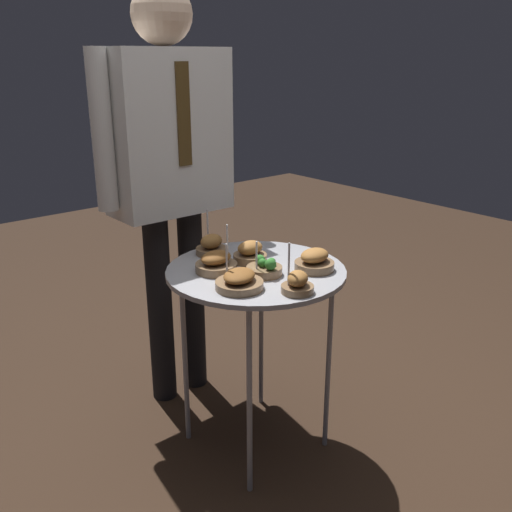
{
  "coord_description": "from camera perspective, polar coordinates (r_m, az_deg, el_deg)",
  "views": [
    {
      "loc": [
        -1.28,
        -1.5,
        1.51
      ],
      "look_at": [
        0.0,
        0.0,
        0.81
      ],
      "focal_mm": 40.0,
      "sensor_mm": 36.0,
      "label": 1
    }
  ],
  "objects": [
    {
      "name": "waiter_figure",
      "position": [
        2.42,
        -8.71,
        10.15
      ],
      "size": [
        0.66,
        0.25,
        1.78
      ],
      "color": "black",
      "rests_on": "ground_plane"
    },
    {
      "name": "bowl_roast_near_rim",
      "position": [
        1.92,
        -1.69,
        -2.51
      ],
      "size": [
        0.17,
        0.16,
        0.15
      ],
      "color": "brown",
      "rests_on": "serving_cart"
    },
    {
      "name": "bowl_roast_front_left",
      "position": [
        1.89,
        4.16,
        -2.75
      ],
      "size": [
        0.11,
        0.11,
        0.17
      ],
      "color": "brown",
      "rests_on": "serving_cart"
    },
    {
      "name": "bowl_broccoli_center",
      "position": [
        2.04,
        0.88,
        -1.25
      ],
      "size": [
        0.13,
        0.13,
        0.13
      ],
      "color": "brown",
      "rests_on": "serving_cart"
    },
    {
      "name": "serving_cart",
      "position": [
        2.13,
        -0.0,
        -2.75
      ],
      "size": [
        0.67,
        0.67,
        0.76
      ],
      "color": "#939399",
      "rests_on": "ground_plane"
    },
    {
      "name": "bowl_roast_far_rim",
      "position": [
        2.26,
        -4.48,
        1.04
      ],
      "size": [
        0.12,
        0.12,
        0.17
      ],
      "color": "brown",
      "rests_on": "serving_cart"
    },
    {
      "name": "bowl_roast_front_right",
      "position": [
        2.07,
        -3.99,
        -0.72
      ],
      "size": [
        0.15,
        0.15,
        0.18
      ],
      "color": "brown",
      "rests_on": "serving_cart"
    },
    {
      "name": "bowl_roast_front_center",
      "position": [
        2.09,
        5.86,
        -0.52
      ],
      "size": [
        0.15,
        0.15,
        0.08
      ],
      "color": "brown",
      "rests_on": "serving_cart"
    },
    {
      "name": "ground_plane",
      "position": [
        2.48,
        -0.0,
        -17.97
      ],
      "size": [
        8.0,
        8.0,
        0.0
      ],
      "primitive_type": "plane",
      "color": "black"
    },
    {
      "name": "bowl_roast_mid_left",
      "position": [
        2.16,
        -0.6,
        0.27
      ],
      "size": [
        0.13,
        0.13,
        0.08
      ],
      "color": "brown",
      "rests_on": "serving_cart"
    }
  ]
}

